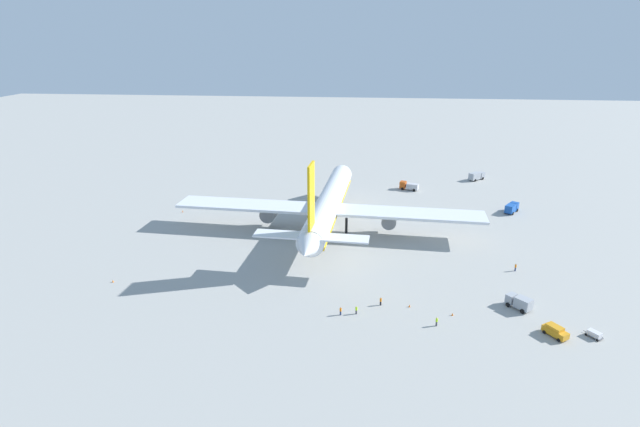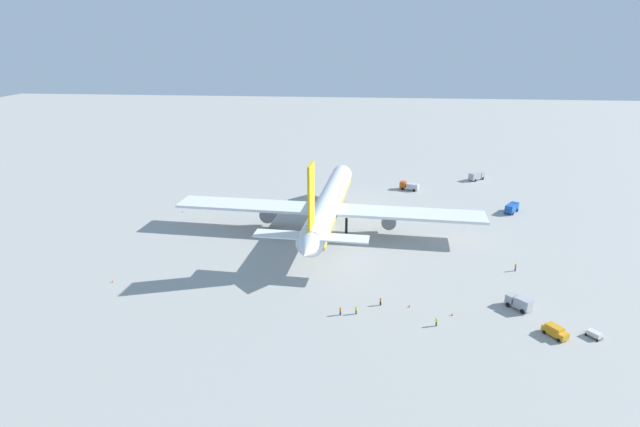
{
  "view_description": "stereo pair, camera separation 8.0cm",
  "coord_description": "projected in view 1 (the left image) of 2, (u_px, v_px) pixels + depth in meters",
  "views": [
    {
      "loc": [
        -127.88,
        -10.24,
        50.39
      ],
      "look_at": [
        -3.36,
        2.12,
        5.38
      ],
      "focal_mm": 28.15,
      "sensor_mm": 36.0,
      "label": 1
    },
    {
      "loc": [
        -127.87,
        -10.32,
        50.39
      ],
      "look_at": [
        -3.36,
        2.12,
        5.38
      ],
      "focal_mm": 28.15,
      "sensor_mm": 36.0,
      "label": 2
    }
  ],
  "objects": [
    {
      "name": "airliner",
      "position": [
        328.0,
        205.0,
        134.01
      ],
      "size": [
        69.32,
        82.01,
        24.83
      ],
      "color": "silver",
      "rests_on": "ground"
    },
    {
      "name": "traffic_cone_0",
      "position": [
        409.0,
        306.0,
        97.92
      ],
      "size": [
        0.36,
        0.36,
        0.55
      ],
      "primitive_type": "cone",
      "color": "orange",
      "rests_on": "ground"
    },
    {
      "name": "service_van",
      "position": [
        555.0,
        331.0,
        88.26
      ],
      "size": [
        4.67,
        4.05,
        1.97
      ],
      "color": "orange",
      "rests_on": "ground"
    },
    {
      "name": "baggage_cart_0",
      "position": [
        594.0,
        334.0,
        88.03
      ],
      "size": [
        3.06,
        2.75,
        1.16
      ],
      "color": "#595B60",
      "rests_on": "ground"
    },
    {
      "name": "ground_worker_3",
      "position": [
        341.0,
        311.0,
        94.93
      ],
      "size": [
        0.57,
        0.57,
        1.7
      ],
      "color": "navy",
      "rests_on": "ground"
    },
    {
      "name": "ground_worker_0",
      "position": [
        356.0,
        310.0,
        95.29
      ],
      "size": [
        0.56,
        0.56,
        1.68
      ],
      "color": "#3F3F47",
      "rests_on": "ground"
    },
    {
      "name": "service_truck_2",
      "position": [
        476.0,
        176.0,
        182.46
      ],
      "size": [
        6.29,
        6.62,
        2.85
      ],
      "color": "#999EA5",
      "rests_on": "ground"
    },
    {
      "name": "traffic_cone_1",
      "position": [
        183.0,
        211.0,
        149.94
      ],
      "size": [
        0.36,
        0.36,
        0.55
      ],
      "primitive_type": "cone",
      "color": "orange",
      "rests_on": "ground"
    },
    {
      "name": "ground_worker_2",
      "position": [
        515.0,
        267.0,
        112.57
      ],
      "size": [
        0.48,
        0.48,
        1.76
      ],
      "color": "navy",
      "rests_on": "ground"
    },
    {
      "name": "traffic_cone_3",
      "position": [
        452.0,
        314.0,
        94.98
      ],
      "size": [
        0.36,
        0.36,
        0.55
      ],
      "primitive_type": "cone",
      "color": "orange",
      "rests_on": "ground"
    },
    {
      "name": "traffic_cone_2",
      "position": [
        113.0,
        281.0,
        107.65
      ],
      "size": [
        0.36,
        0.36,
        0.55
      ],
      "primitive_type": "cone",
      "color": "orange",
      "rests_on": "ground"
    },
    {
      "name": "service_truck_0",
      "position": [
        409.0,
        186.0,
        170.98
      ],
      "size": [
        4.26,
        6.66,
        2.72
      ],
      "color": "#BF4C14",
      "rests_on": "ground"
    },
    {
      "name": "service_truck_1",
      "position": [
        512.0,
        208.0,
        149.21
      ],
      "size": [
        6.22,
        5.18,
        2.68
      ],
      "color": "#194CA5",
      "rests_on": "ground"
    },
    {
      "name": "ground_worker_1",
      "position": [
        437.0,
        322.0,
        91.35
      ],
      "size": [
        0.57,
        0.57,
        1.79
      ],
      "color": "#3F3F47",
      "rests_on": "ground"
    },
    {
      "name": "ground_plane",
      "position": [
        329.0,
        228.0,
        137.75
      ],
      "size": [
        600.0,
        600.0,
        0.0
      ],
      "primitive_type": "plane",
      "color": "#9E9E99"
    },
    {
      "name": "ground_worker_4",
      "position": [
        381.0,
        301.0,
        98.37
      ],
      "size": [
        0.53,
        0.53,
        1.7
      ],
      "color": "black",
      "rests_on": "ground"
    },
    {
      "name": "service_truck_3",
      "position": [
        519.0,
        302.0,
        96.96
      ],
      "size": [
        4.98,
        4.85,
        2.58
      ],
      "color": "#999EA5",
      "rests_on": "ground"
    }
  ]
}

